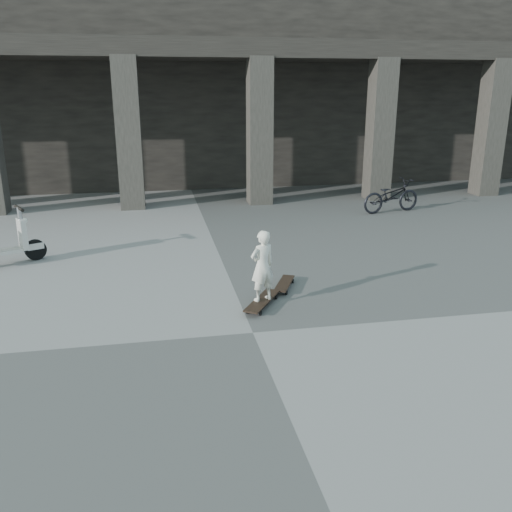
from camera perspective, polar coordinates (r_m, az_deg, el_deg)
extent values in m
plane|color=#4F4F4C|center=(7.46, -0.33, -8.08)|extent=(90.00, 90.00, 0.00)
cube|color=black|center=(20.66, -7.82, 16.63)|extent=(28.00, 6.00, 6.00)
cube|color=black|center=(16.30, -7.01, 20.73)|extent=(28.00, 2.80, 0.50)
cube|color=#2D2C26|center=(15.18, -13.27, 12.35)|extent=(0.65, 0.65, 4.00)
cube|color=#2D2C26|center=(15.47, 0.38, 12.88)|extent=(0.65, 0.65, 4.00)
cube|color=#2D2C26|center=(16.54, 12.92, 12.75)|extent=(0.65, 0.65, 4.00)
cube|color=#2D2C26|center=(18.26, 23.49, 12.18)|extent=(0.65, 0.65, 4.00)
cube|color=black|center=(8.29, 0.66, -4.71)|extent=(0.73, 0.96, 0.02)
cube|color=#B2B2B7|center=(8.61, 1.48, -4.16)|extent=(0.20, 0.16, 0.03)
cube|color=#B2B2B7|center=(8.01, -0.24, -5.86)|extent=(0.20, 0.16, 0.03)
cylinder|color=black|center=(8.65, 0.84, -4.13)|extent=(0.07, 0.08, 0.07)
cylinder|color=black|center=(8.58, 2.14, -4.32)|extent=(0.07, 0.08, 0.07)
cylinder|color=black|center=(8.05, -0.93, -5.83)|extent=(0.07, 0.08, 0.07)
cylinder|color=black|center=(7.98, 0.46, -6.04)|extent=(0.07, 0.08, 0.07)
cube|color=black|center=(9.03, 3.00, -2.88)|extent=(0.52, 0.82, 0.02)
cube|color=#B2B2B7|center=(9.30, 3.34, -2.53)|extent=(0.19, 0.12, 0.03)
cube|color=#B2B2B7|center=(8.78, 2.64, -3.75)|extent=(0.19, 0.12, 0.03)
cylinder|color=black|center=(9.32, 2.79, -2.54)|extent=(0.06, 0.08, 0.07)
cylinder|color=black|center=(9.29, 3.89, -2.63)|extent=(0.06, 0.08, 0.07)
cylinder|color=black|center=(8.81, 2.06, -3.76)|extent=(0.06, 0.08, 0.07)
cylinder|color=black|center=(8.77, 3.22, -3.86)|extent=(0.06, 0.08, 0.07)
imported|color=silver|center=(8.10, 0.67, -1.05)|extent=(0.47, 0.40, 1.10)
cylinder|color=black|center=(11.30, -22.19, 0.61)|extent=(0.40, 0.26, 0.40)
cube|color=beige|center=(11.18, -24.87, 0.42)|extent=(0.65, 0.49, 0.07)
cube|color=beige|center=(11.17, -23.37, 2.15)|extent=(0.24, 0.35, 0.58)
cube|color=beige|center=(11.28, -22.23, 1.00)|extent=(0.33, 0.26, 0.12)
cylinder|color=#B2B2B7|center=(11.09, -23.60, 3.99)|extent=(0.12, 0.12, 0.30)
cylinder|color=black|center=(11.06, -23.68, 4.64)|extent=(0.27, 0.48, 0.06)
sphere|color=white|center=(11.13, -23.22, 3.44)|extent=(0.12, 0.12, 0.12)
imported|color=black|center=(14.93, 14.04, 6.17)|extent=(1.77, 0.91, 0.89)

